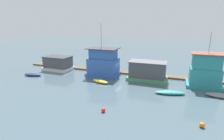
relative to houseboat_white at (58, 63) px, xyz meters
The scene contains 13 objects.
ground_plane 12.75m from the houseboat_white, ahead, with size 200.00×200.00×0.00m, color #475B66.
dock_walkway 12.99m from the houseboat_white, 11.44° to the left, with size 42.40×2.06×0.30m, color brown.
houseboat_white is the anchor object (origin of this frame).
houseboat_blue 10.67m from the houseboat_white, ahead, with size 5.95×4.17×9.69m.
houseboat_green 18.98m from the houseboat_white, ahead, with size 6.73×3.65×3.34m.
houseboat_teal 27.84m from the houseboat_white, ahead, with size 5.08×3.73×8.39m.
dinghy_navy 5.84m from the houseboat_white, 107.77° to the right, with size 3.62×1.88×0.51m.
dinghy_yellow 12.85m from the houseboat_white, 21.52° to the right, with size 3.28×1.78×0.55m.
dinghy_teal 23.82m from the houseboat_white, 13.91° to the right, with size 4.30×2.12×0.49m.
dinghy_grey 29.83m from the houseboat_white, ahead, with size 3.72×1.68×0.48m.
mooring_post_far_left 26.74m from the houseboat_white, ahead, with size 0.27×0.27×1.71m, color #846B4C.
buoy_red 21.32m from the houseboat_white, 39.93° to the right, with size 0.48×0.48×0.48m, color red.
buoy_orange 29.45m from the houseboat_white, 26.48° to the right, with size 0.51×0.51×0.51m, color orange.
Camera 1 is at (10.77, -29.80, 9.60)m, focal length 28.00 mm.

